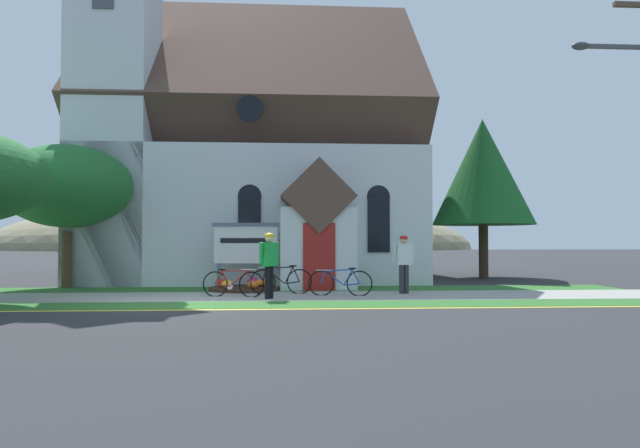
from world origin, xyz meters
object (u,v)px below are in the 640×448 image
bicycle_green (282,281)px  bicycle_silver (233,283)px  roadside_conifer (483,172)px  yard_deciduous_tree (68,187)px  cyclist_in_green_jersey (269,260)px  cyclist_in_white_jersey (404,259)px  bicycle_orange (341,282)px  church_sign (246,245)px

bicycle_green → bicycle_silver: bearing=-151.7°
roadside_conifer → yard_deciduous_tree: (-15.33, -3.64, -1.06)m
cyclist_in_green_jersey → cyclist_in_white_jersey: cyclist_in_green_jersey is taller
roadside_conifer → bicycle_orange: bearing=-134.4°
church_sign → cyclist_in_white_jersey: size_ratio=1.26×
yard_deciduous_tree → bicycle_orange: bearing=-19.6°
yard_deciduous_tree → bicycle_green: bearing=-19.5°
bicycle_silver → roadside_conifer: size_ratio=0.26×
cyclist_in_white_jersey → yard_deciduous_tree: (-10.63, 2.67, 2.32)m
bicycle_orange → church_sign: bearing=140.4°
cyclist_in_green_jersey → bicycle_silver: bearing=149.5°
bicycle_green → roadside_conifer: size_ratio=0.27×
bicycle_silver → cyclist_in_white_jersey: 4.97m
bicycle_green → cyclist_in_green_jersey: size_ratio=1.02×
cyclist_in_green_jersey → bicycle_orange: bearing=19.8°
bicycle_green → cyclist_in_green_jersey: (-0.32, -1.31, 0.66)m
church_sign → cyclist_in_white_jersey: church_sign is taller
bicycle_orange → cyclist_in_green_jersey: cyclist_in_green_jersey is taller
yard_deciduous_tree → church_sign: bearing=-7.4°
cyclist_in_green_jersey → roadside_conifer: (8.59, 7.46, 3.34)m
cyclist_in_white_jersey → bicycle_green: bearing=177.3°
bicycle_orange → bicycle_silver: bearing=-177.8°
church_sign → bicycle_green: bearing=-56.1°
bicycle_orange → cyclist_in_white_jersey: size_ratio=1.05×
cyclist_in_white_jersey → yard_deciduous_tree: bearing=165.9°
church_sign → bicycle_orange: (2.83, -2.34, -1.02)m
cyclist_in_white_jersey → roadside_conifer: 8.57m
church_sign → yard_deciduous_tree: (-5.90, 0.77, 1.93)m
church_sign → bicycle_silver: bearing=-93.8°
cyclist_in_green_jersey → roadside_conifer: size_ratio=0.27×
cyclist_in_green_jersey → cyclist_in_white_jersey: size_ratio=1.03×
bicycle_green → roadside_conifer: (8.27, 6.14, 4.00)m
cyclist_in_green_jersey → roadside_conifer: roadside_conifer is taller
bicycle_silver → roadside_conifer: (9.60, 6.86, 4.01)m
bicycle_silver → bicycle_orange: bicycle_orange is taller
cyclist_in_green_jersey → bicycle_green: bearing=76.4°
bicycle_silver → church_sign: bearing=86.2°
bicycle_green → bicycle_orange: bearing=-19.9°
bicycle_silver → cyclist_in_green_jersey: size_ratio=0.98×
church_sign → roadside_conifer: 10.83m
church_sign → bicycle_orange: bearing=-39.6°
bicycle_green → yard_deciduous_tree: 8.05m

